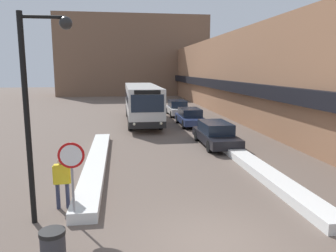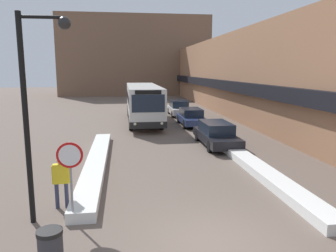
{
  "view_description": "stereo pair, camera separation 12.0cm",
  "coord_description": "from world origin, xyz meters",
  "views": [
    {
      "loc": [
        -2.39,
        -7.68,
        4.53
      ],
      "look_at": [
        -0.16,
        7.64,
        1.84
      ],
      "focal_mm": 35.0,
      "sensor_mm": 36.0,
      "label": 1
    },
    {
      "loc": [
        -2.27,
        -7.69,
        4.53
      ],
      "look_at": [
        -0.16,
        7.64,
        1.84
      ],
      "focal_mm": 35.0,
      "sensor_mm": 36.0,
      "label": 2
    }
  ],
  "objects": [
    {
      "name": "snow_bank_left",
      "position": [
        -3.6,
        7.6,
        0.18
      ],
      "size": [
        0.9,
        12.03,
        0.36
      ],
      "color": "silver",
      "rests_on": "ground_plane"
    },
    {
      "name": "snow_bank_right",
      "position": [
        3.6,
        6.63,
        0.18
      ],
      "size": [
        0.9,
        13.42,
        0.36
      ],
      "color": "silver",
      "rests_on": "ground_plane"
    },
    {
      "name": "parked_car_back",
      "position": [
        3.2,
        24.15,
        0.74
      ],
      "size": [
        1.84,
        4.31,
        1.48
      ],
      "color": "silver",
      "rests_on": "ground_plane"
    },
    {
      "name": "building_backdrop_far",
      "position": [
        0.0,
        52.3,
        6.82
      ],
      "size": [
        26.0,
        8.0,
        13.65
      ],
      "color": "brown",
      "rests_on": "ground_plane"
    },
    {
      "name": "city_bus",
      "position": [
        -0.58,
        20.34,
        1.74
      ],
      "size": [
        2.61,
        11.85,
        3.17
      ],
      "color": "silver",
      "rests_on": "ground_plane"
    },
    {
      "name": "ground_plane",
      "position": [
        0.0,
        0.0,
        0.0
      ],
      "size": [
        160.0,
        160.0,
        0.0
      ],
      "primitive_type": "plane",
      "color": "#66564C"
    },
    {
      "name": "trash_bin",
      "position": [
        -3.99,
        -0.53,
        0.48
      ],
      "size": [
        0.59,
        0.59,
        0.95
      ],
      "color": "#38383D",
      "rests_on": "ground_plane"
    },
    {
      "name": "building_row_right",
      "position": [
        9.97,
        24.0,
        3.92
      ],
      "size": [
        5.5,
        60.0,
        7.87
      ],
      "color": "#996B4C",
      "rests_on": "ground_plane"
    },
    {
      "name": "street_lamp",
      "position": [
        -4.74,
        1.97,
        3.79
      ],
      "size": [
        1.46,
        0.36,
        6.08
      ],
      "color": "black",
      "rests_on": "ground_plane"
    },
    {
      "name": "parked_car_middle",
      "position": [
        3.2,
        18.21,
        0.71
      ],
      "size": [
        1.81,
        4.48,
        1.38
      ],
      "color": "navy",
      "rests_on": "ground_plane"
    },
    {
      "name": "parked_car_front",
      "position": [
        3.2,
        10.93,
        0.72
      ],
      "size": [
        1.82,
        4.87,
        1.42
      ],
      "color": "black",
      "rests_on": "ground_plane"
    },
    {
      "name": "pedestrian",
      "position": [
        -4.34,
        2.9,
        1.04
      ],
      "size": [
        0.56,
        0.24,
        1.74
      ],
      "rotation": [
        0.0,
        0.0,
        0.06
      ],
      "color": "#333851",
      "rests_on": "ground_plane"
    },
    {
      "name": "stop_sign",
      "position": [
        -3.84,
        1.76,
        1.79
      ],
      "size": [
        0.76,
        0.08,
        2.46
      ],
      "color": "gray",
      "rests_on": "ground_plane"
    }
  ]
}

